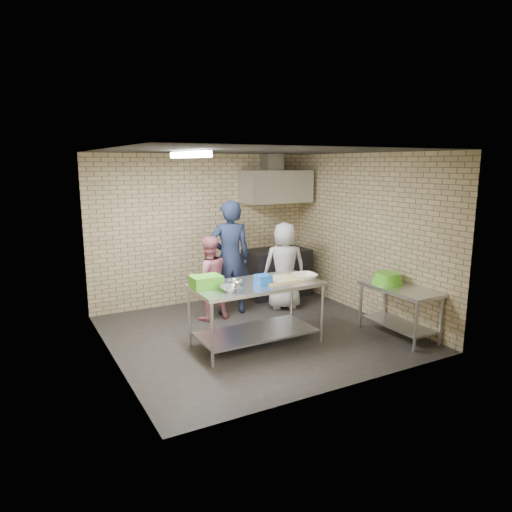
{
  "coord_description": "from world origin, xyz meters",
  "views": [
    {
      "loc": [
        -3.22,
        -5.85,
        2.53
      ],
      "look_at": [
        0.1,
        0.2,
        1.15
      ],
      "focal_mm": 32.62,
      "sensor_mm": 36.0,
      "label": 1
    }
  ],
  "objects": [
    {
      "name": "floor",
      "position": [
        0.0,
        0.0,
        0.0
      ],
      "size": [
        4.2,
        4.2,
        0.0
      ],
      "primitive_type": "plane",
      "color": "black",
      "rests_on": "ground"
    },
    {
      "name": "ceiling",
      "position": [
        0.0,
        0.0,
        2.7
      ],
      "size": [
        4.2,
        4.2,
        0.0
      ],
      "primitive_type": "plane",
      "rotation": [
        3.14,
        0.0,
        0.0
      ],
      "color": "black",
      "rests_on": "ground"
    },
    {
      "name": "back_wall",
      "position": [
        0.0,
        2.0,
        1.35
      ],
      "size": [
        4.2,
        0.06,
        2.7
      ],
      "primitive_type": "cube",
      "color": "tan",
      "rests_on": "ground"
    },
    {
      "name": "front_wall",
      "position": [
        0.0,
        -2.0,
        1.35
      ],
      "size": [
        4.2,
        0.06,
        2.7
      ],
      "primitive_type": "cube",
      "color": "tan",
      "rests_on": "ground"
    },
    {
      "name": "left_wall",
      "position": [
        -2.1,
        0.0,
        1.35
      ],
      "size": [
        0.06,
        4.0,
        2.7
      ],
      "primitive_type": "cube",
      "color": "tan",
      "rests_on": "ground"
    },
    {
      "name": "right_wall",
      "position": [
        2.1,
        0.0,
        1.35
      ],
      "size": [
        0.06,
        4.0,
        2.7
      ],
      "primitive_type": "cube",
      "color": "tan",
      "rests_on": "ground"
    },
    {
      "name": "prep_table",
      "position": [
        -0.21,
        -0.38,
        0.45
      ],
      "size": [
        1.8,
        0.9,
        0.9
      ],
      "primitive_type": "cube",
      "color": "silver",
      "rests_on": "floor"
    },
    {
      "name": "side_counter",
      "position": [
        1.8,
        -1.1,
        0.38
      ],
      "size": [
        0.6,
        1.2,
        0.75
      ],
      "primitive_type": "cube",
      "color": "silver",
      "rests_on": "floor"
    },
    {
      "name": "stove",
      "position": [
        1.35,
        1.65,
        0.45
      ],
      "size": [
        1.2,
        0.7,
        0.9
      ],
      "primitive_type": "cube",
      "color": "black",
      "rests_on": "floor"
    },
    {
      "name": "range_hood",
      "position": [
        1.35,
        1.7,
        2.1
      ],
      "size": [
        1.3,
        0.6,
        0.6
      ],
      "primitive_type": "cube",
      "color": "silver",
      "rests_on": "back_wall"
    },
    {
      "name": "hood_duct",
      "position": [
        1.35,
        1.85,
        2.55
      ],
      "size": [
        0.35,
        0.3,
        0.3
      ],
      "primitive_type": "cube",
      "color": "#A5A8AD",
      "rests_on": "back_wall"
    },
    {
      "name": "wall_shelf",
      "position": [
        1.65,
        1.89,
        1.92
      ],
      "size": [
        0.8,
        0.2,
        0.04
      ],
      "primitive_type": "cube",
      "color": "#3F2B19",
      "rests_on": "back_wall"
    },
    {
      "name": "fluorescent_fixture",
      "position": [
        -1.0,
        0.0,
        2.64
      ],
      "size": [
        0.1,
        1.25,
        0.08
      ],
      "primitive_type": "cube",
      "color": "white",
      "rests_on": "ceiling"
    },
    {
      "name": "green_crate",
      "position": [
        -0.91,
        -0.26,
        0.98
      ],
      "size": [
        0.4,
        0.3,
        0.16
      ],
      "primitive_type": "cube",
      "color": "green",
      "rests_on": "prep_table"
    },
    {
      "name": "blue_tub",
      "position": [
        -0.16,
        -0.48,
        0.96
      ],
      "size": [
        0.2,
        0.2,
        0.13
      ],
      "primitive_type": "cube",
      "color": "#1754B1",
      "rests_on": "prep_table"
    },
    {
      "name": "cutting_board",
      "position": [
        0.14,
        -0.4,
        0.91
      ],
      "size": [
        0.55,
        0.42,
        0.03
      ],
      "primitive_type": "cube",
      "color": "tan",
      "rests_on": "prep_table"
    },
    {
      "name": "mixing_bowl_a",
      "position": [
        -0.71,
        -0.58,
        0.93
      ],
      "size": [
        0.3,
        0.3,
        0.07
      ],
      "primitive_type": "imported",
      "rotation": [
        0.0,
        0.0,
        -0.07
      ],
      "color": "#A9ACAF",
      "rests_on": "prep_table"
    },
    {
      "name": "mixing_bowl_b",
      "position": [
        -0.51,
        -0.33,
        0.93
      ],
      "size": [
        0.23,
        0.23,
        0.07
      ],
      "primitive_type": "imported",
      "rotation": [
        0.0,
        0.0,
        -0.07
      ],
      "color": "#B3B6BB",
      "rests_on": "prep_table"
    },
    {
      "name": "ceramic_bowl",
      "position": [
        0.49,
        -0.53,
        0.94
      ],
      "size": [
        0.37,
        0.37,
        0.08
      ],
      "primitive_type": "imported",
      "rotation": [
        0.0,
        0.0,
        -0.07
      ],
      "color": "beige",
      "rests_on": "prep_table"
    },
    {
      "name": "green_basin",
      "position": [
        1.78,
        -0.85,
        0.83
      ],
      "size": [
        0.46,
        0.46,
        0.17
      ],
      "primitive_type": null,
      "color": "#59C626",
      "rests_on": "side_counter"
    },
    {
      "name": "bottle_red",
      "position": [
        1.4,
        1.89,
        2.03
      ],
      "size": [
        0.07,
        0.07,
        0.18
      ],
      "primitive_type": "cylinder",
      "color": "#B22619",
      "rests_on": "wall_shelf"
    },
    {
      "name": "man_navy",
      "position": [
        0.08,
        1.08,
        0.97
      ],
      "size": [
        0.8,
        0.63,
        1.94
      ],
      "primitive_type": "imported",
      "rotation": [
        0.0,
        0.0,
        2.88
      ],
      "color": "black",
      "rests_on": "floor"
    },
    {
      "name": "woman_pink",
      "position": [
        -0.36,
        0.97,
        0.69
      ],
      "size": [
        0.71,
        0.57,
        1.38
      ],
      "primitive_type": "imported",
      "rotation": [
        0.0,
        0.0,
        3.07
      ],
      "color": "#C86A79",
      "rests_on": "floor"
    },
    {
      "name": "woman_white",
      "position": [
        1.04,
        0.88,
        0.77
      ],
      "size": [
        0.87,
        0.72,
        1.53
      ],
      "primitive_type": "imported",
      "rotation": [
        0.0,
        0.0,
        2.78
      ],
      "color": "silver",
      "rests_on": "floor"
    }
  ]
}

